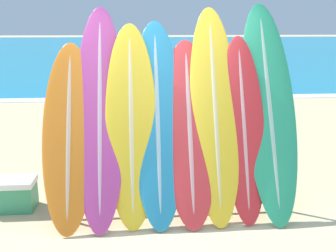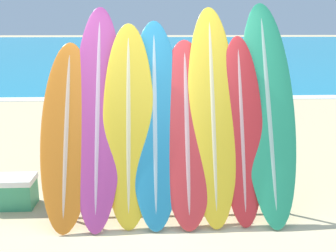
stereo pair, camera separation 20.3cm
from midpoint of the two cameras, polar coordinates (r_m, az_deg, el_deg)
name	(u,v)px [view 2 (the right image)]	position (r m, az deg, el deg)	size (l,w,h in m)	color
ground_plane	(168,244)	(4.08, 1.53, -16.71)	(160.00, 160.00, 0.00)	#CCB789
ocean_water	(152,46)	(40.77, -2.13, 11.51)	(120.00, 60.00, 0.01)	teal
surfboard_rack	(171,178)	(4.44, 1.77, -7.50)	(2.58, 0.04, 0.83)	#47474C
surfboard_slot_0	(67,133)	(4.39, -13.20, -1.06)	(0.57, 1.04, 1.93)	orange
surfboard_slot_1	(98,113)	(4.40, -8.84, 1.86)	(0.55, 1.26, 2.33)	#B23D8E
surfboard_slot_2	(129,123)	(4.32, -4.40, 0.47)	(0.57, 0.98, 2.14)	yellow
surfboard_slot_3	(155,121)	(4.34, -0.57, 0.80)	(0.57, 1.12, 2.18)	teal
surfboard_slot_4	(187,131)	(4.34, 4.08, -0.69)	(0.59, 1.02, 1.96)	red
surfboard_slot_5	(213,113)	(4.41, 7.80, 1.92)	(0.55, 1.13, 2.33)	yellow
surfboard_slot_6	(242,128)	(4.45, 11.91, -0.33)	(0.48, 0.91, 2.00)	red
surfboard_slot_7	(268,109)	(4.60, 15.56, 2.36)	(0.60, 1.27, 2.38)	#289E70
person_near_water	(131,80)	(9.08, -4.73, 6.71)	(0.28, 0.22, 1.64)	#A87A5B
person_mid_beach	(210,103)	(6.43, 7.01, 3.26)	(0.27, 0.21, 1.60)	tan
person_far_left	(213,76)	(9.37, 7.15, 7.16)	(0.25, 0.29, 1.72)	#846047
cooler_box	(12,191)	(5.06, -20.65, -8.89)	(0.55, 0.34, 0.37)	#389366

